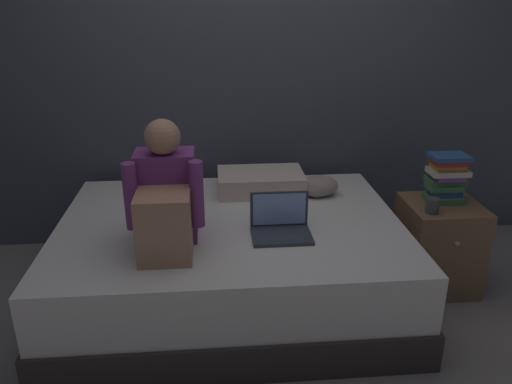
{
  "coord_description": "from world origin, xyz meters",
  "views": [
    {
      "loc": [
        -0.28,
        -2.35,
        1.75
      ],
      "look_at": [
        -0.07,
        0.1,
        0.78
      ],
      "focal_mm": 35.25,
      "sensor_mm": 36.0,
      "label": 1
    }
  ],
  "objects_px": {
    "clothes_pile": "(319,186)",
    "laptop": "(281,225)",
    "mug": "(432,205)",
    "book_stack": "(446,177)",
    "pillow": "(261,182)",
    "bed": "(231,261)",
    "person_sitting": "(165,201)",
    "nightstand": "(438,245)"
  },
  "relations": [
    {
      "from": "pillow",
      "to": "clothes_pile",
      "type": "distance_m",
      "value": 0.38
    },
    {
      "from": "laptop",
      "to": "mug",
      "type": "bearing_deg",
      "value": 7.91
    },
    {
      "from": "person_sitting",
      "to": "book_stack",
      "type": "distance_m",
      "value": 1.69
    },
    {
      "from": "person_sitting",
      "to": "mug",
      "type": "xyz_separation_m",
      "value": [
        1.5,
        0.2,
        -0.17
      ]
    },
    {
      "from": "book_stack",
      "to": "clothes_pile",
      "type": "bearing_deg",
      "value": 161.33
    },
    {
      "from": "nightstand",
      "to": "mug",
      "type": "height_order",
      "value": "mug"
    },
    {
      "from": "clothes_pile",
      "to": "mug",
      "type": "bearing_deg",
      "value": -35.49
    },
    {
      "from": "person_sitting",
      "to": "mug",
      "type": "bearing_deg",
      "value": 7.75
    },
    {
      "from": "nightstand",
      "to": "laptop",
      "type": "relative_size",
      "value": 1.76
    },
    {
      "from": "person_sitting",
      "to": "book_stack",
      "type": "height_order",
      "value": "person_sitting"
    },
    {
      "from": "bed",
      "to": "pillow",
      "type": "bearing_deg",
      "value": 63.77
    },
    {
      "from": "pillow",
      "to": "mug",
      "type": "distance_m",
      "value": 1.08
    },
    {
      "from": "laptop",
      "to": "mug",
      "type": "height_order",
      "value": "laptop"
    },
    {
      "from": "mug",
      "to": "laptop",
      "type": "bearing_deg",
      "value": -172.09
    },
    {
      "from": "book_stack",
      "to": "mug",
      "type": "bearing_deg",
      "value": -130.42
    },
    {
      "from": "pillow",
      "to": "book_stack",
      "type": "xyz_separation_m",
      "value": [
        1.09,
        -0.36,
        0.12
      ]
    },
    {
      "from": "person_sitting",
      "to": "laptop",
      "type": "relative_size",
      "value": 2.05
    },
    {
      "from": "laptop",
      "to": "mug",
      "type": "xyz_separation_m",
      "value": [
        0.9,
        0.13,
        0.03
      ]
    },
    {
      "from": "bed",
      "to": "nightstand",
      "type": "xyz_separation_m",
      "value": [
        1.3,
        0.04,
        0.02
      ]
    },
    {
      "from": "book_stack",
      "to": "mug",
      "type": "xyz_separation_m",
      "value": [
        -0.14,
        -0.17,
        -0.11
      ]
    },
    {
      "from": "nightstand",
      "to": "person_sitting",
      "type": "bearing_deg",
      "value": -168.75
    },
    {
      "from": "pillow",
      "to": "laptop",
      "type": "bearing_deg",
      "value": -86.0
    },
    {
      "from": "clothes_pile",
      "to": "laptop",
      "type": "bearing_deg",
      "value": -120.76
    },
    {
      "from": "nightstand",
      "to": "clothes_pile",
      "type": "xyz_separation_m",
      "value": [
        -0.71,
        0.29,
        0.31
      ]
    },
    {
      "from": "book_stack",
      "to": "person_sitting",
      "type": "bearing_deg",
      "value": -167.2
    },
    {
      "from": "mug",
      "to": "person_sitting",
      "type": "bearing_deg",
      "value": -172.25
    },
    {
      "from": "person_sitting",
      "to": "pillow",
      "type": "relative_size",
      "value": 1.17
    },
    {
      "from": "person_sitting",
      "to": "mug",
      "type": "distance_m",
      "value": 1.52
    },
    {
      "from": "pillow",
      "to": "book_stack",
      "type": "height_order",
      "value": "book_stack"
    },
    {
      "from": "laptop",
      "to": "book_stack",
      "type": "relative_size",
      "value": 1.07
    },
    {
      "from": "bed",
      "to": "laptop",
      "type": "bearing_deg",
      "value": -36.89
    },
    {
      "from": "person_sitting",
      "to": "mug",
      "type": "height_order",
      "value": "person_sitting"
    },
    {
      "from": "nightstand",
      "to": "pillow",
      "type": "relative_size",
      "value": 1.0
    },
    {
      "from": "person_sitting",
      "to": "book_stack",
      "type": "bearing_deg",
      "value": 12.8
    },
    {
      "from": "bed",
      "to": "nightstand",
      "type": "height_order",
      "value": "nightstand"
    },
    {
      "from": "person_sitting",
      "to": "pillow",
      "type": "distance_m",
      "value": 0.93
    },
    {
      "from": "bed",
      "to": "person_sitting",
      "type": "distance_m",
      "value": 0.67
    },
    {
      "from": "mug",
      "to": "book_stack",
      "type": "bearing_deg",
      "value": 49.58
    },
    {
      "from": "nightstand",
      "to": "book_stack",
      "type": "relative_size",
      "value": 1.88
    },
    {
      "from": "nightstand",
      "to": "person_sitting",
      "type": "height_order",
      "value": "person_sitting"
    },
    {
      "from": "nightstand",
      "to": "clothes_pile",
      "type": "relative_size",
      "value": 2.35
    },
    {
      "from": "person_sitting",
      "to": "laptop",
      "type": "distance_m",
      "value": 0.63
    }
  ]
}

